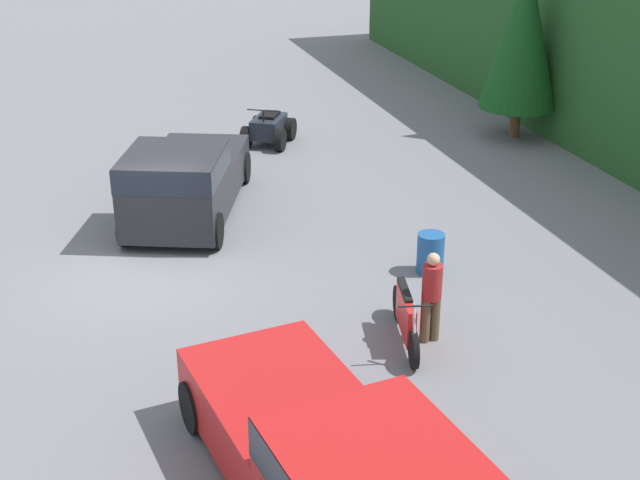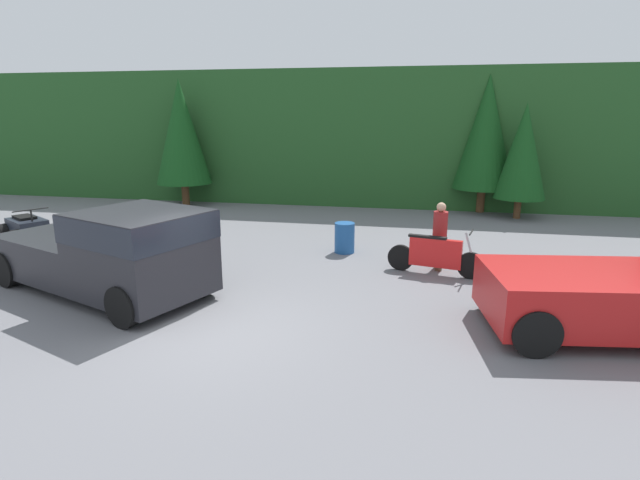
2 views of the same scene
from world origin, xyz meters
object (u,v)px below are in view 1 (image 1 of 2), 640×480
Objects in this scene: dirt_bike at (406,317)px; pickup_truck_red at (340,470)px; steel_barrel at (430,253)px; quad_atv at (269,129)px; pickup_truck_second at (184,179)px; rider_person at (432,294)px.

pickup_truck_red is at bearing -18.99° from dirt_bike.
pickup_truck_red is 8.20m from steel_barrel.
steel_barrel is at bearing 37.43° from quad_atv.
pickup_truck_second is 2.43× the size of dirt_bike.
quad_atv is at bearing 168.26° from pickup_truck_second.
steel_barrel is (-2.54, 1.60, -0.06)m from dirt_bike.
pickup_truck_second is 6.60× the size of steel_barrel.
quad_atv reaches higher than steel_barrel.
pickup_truck_second is 6.24m from quad_atv.
rider_person is at bearing -23.69° from steel_barrel.
quad_atv reaches higher than dirt_bike.
steel_barrel is (9.63, 1.12, -0.03)m from quad_atv.
dirt_bike is 3.00m from steel_barrel.
rider_person is (12.26, -0.03, 0.49)m from quad_atv.
pickup_truck_red is at bearing 22.21° from pickup_truck_second.
pickup_truck_red is at bearing -31.83° from steel_barrel.
pickup_truck_red is 16.89m from quad_atv.
rider_person is at bearing 46.68° from pickup_truck_second.
pickup_truck_second is (-11.36, -0.20, -0.00)m from pickup_truck_red.
quad_atv is (-12.16, 0.47, -0.02)m from dirt_bike.
quad_atv is (-16.57, 3.19, -0.57)m from pickup_truck_red.
pickup_truck_second is at bearing 173.01° from pickup_truck_red.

